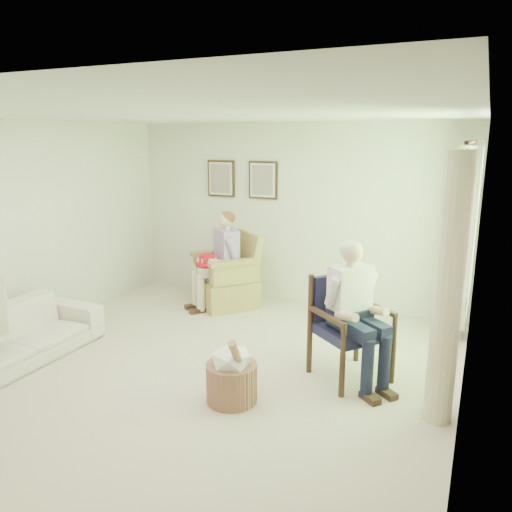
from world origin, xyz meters
name	(u,v)px	position (x,y,z in m)	size (l,w,h in m)	color
floor	(196,376)	(0.00, 0.00, 0.00)	(5.50, 5.50, 0.00)	beige
back_wall	(292,214)	(0.00, 2.75, 1.30)	(5.00, 0.04, 2.60)	silver
left_wall	(10,233)	(-2.50, 0.00, 1.30)	(0.04, 5.50, 2.60)	silver
right_wall	(472,283)	(2.50, 0.00, 1.30)	(0.04, 5.50, 2.60)	silver
ceiling	(188,113)	(0.00, 0.00, 2.60)	(5.00, 5.50, 0.02)	white
window	(475,223)	(2.46, 1.20, 1.58)	(0.13, 2.50, 1.63)	#2D6B23
curtain_left	(448,291)	(2.33, 0.22, 1.15)	(0.34, 0.34, 2.30)	beige
curtain_right	(461,246)	(2.33, 2.18, 1.15)	(0.34, 0.34, 2.30)	beige
framed_print_left	(221,179)	(-1.15, 2.71, 1.78)	(0.45, 0.05, 0.55)	#382114
framed_print_right	(263,180)	(-0.45, 2.71, 1.78)	(0.45, 0.05, 0.55)	#382114
wicker_armchair	(227,282)	(-0.76, 2.14, 0.33)	(0.82, 0.82, 1.05)	tan
wood_armchair	(354,322)	(1.44, 0.72, 0.56)	(0.67, 0.62, 1.02)	black
sofa	(10,338)	(-1.95, -0.58, 0.30)	(0.79, 2.03, 0.59)	white
person_wicker	(222,254)	(-0.76, 2.00, 0.79)	(0.40, 0.63, 1.36)	beige
person_dark	(351,303)	(1.44, 0.55, 0.83)	(0.40, 0.62, 1.39)	#161B32
red_hat	(207,261)	(-0.92, 1.85, 0.71)	(0.33, 0.33, 0.14)	red
hatbox	(232,374)	(0.57, -0.29, 0.27)	(0.61, 0.61, 0.70)	tan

